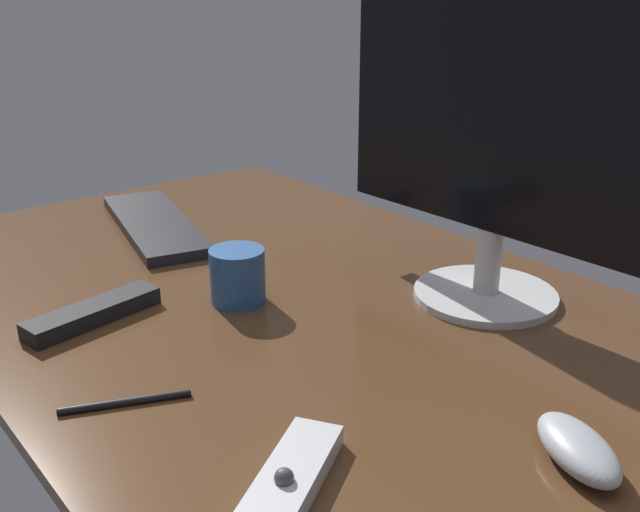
{
  "coord_description": "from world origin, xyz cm",
  "views": [
    {
      "loc": [
        78.54,
        -57.86,
        46.95
      ],
      "look_at": [
        0.66,
        5.55,
        8.0
      ],
      "focal_mm": 41.01,
      "sensor_mm": 36.0,
      "label": 1
    }
  ],
  "objects_px": {
    "tv_remote": "(93,313)",
    "coffee_mug": "(238,276)",
    "computer_mouse": "(578,448)",
    "keyboard": "(156,224)",
    "pen": "(125,402)",
    "media_remote": "(292,476)",
    "monitor": "(500,126)"
  },
  "relations": [
    {
      "from": "computer_mouse",
      "to": "tv_remote",
      "type": "relative_size",
      "value": 0.61
    },
    {
      "from": "media_remote",
      "to": "tv_remote",
      "type": "distance_m",
      "value": 0.45
    },
    {
      "from": "coffee_mug",
      "to": "monitor",
      "type": "bearing_deg",
      "value": 52.43
    },
    {
      "from": "media_remote",
      "to": "keyboard",
      "type": "bearing_deg",
      "value": -140.25
    },
    {
      "from": "media_remote",
      "to": "coffee_mug",
      "type": "relative_size",
      "value": 1.99
    },
    {
      "from": "computer_mouse",
      "to": "media_remote",
      "type": "xyz_separation_m",
      "value": [
        -0.15,
        -0.24,
        -0.01
      ]
    },
    {
      "from": "tv_remote",
      "to": "coffee_mug",
      "type": "bearing_deg",
      "value": 149.49
    },
    {
      "from": "media_remote",
      "to": "coffee_mug",
      "type": "height_order",
      "value": "coffee_mug"
    },
    {
      "from": "tv_remote",
      "to": "coffee_mug",
      "type": "xyz_separation_m",
      "value": [
        0.07,
        0.19,
        0.03
      ]
    },
    {
      "from": "computer_mouse",
      "to": "media_remote",
      "type": "distance_m",
      "value": 0.28
    },
    {
      "from": "computer_mouse",
      "to": "coffee_mug",
      "type": "height_order",
      "value": "coffee_mug"
    },
    {
      "from": "keyboard",
      "to": "coffee_mug",
      "type": "height_order",
      "value": "coffee_mug"
    },
    {
      "from": "media_remote",
      "to": "pen",
      "type": "xyz_separation_m",
      "value": [
        -0.23,
        -0.06,
        -0.01
      ]
    },
    {
      "from": "computer_mouse",
      "to": "tv_remote",
      "type": "bearing_deg",
      "value": -132.03
    },
    {
      "from": "monitor",
      "to": "tv_remote",
      "type": "relative_size",
      "value": 2.71
    },
    {
      "from": "monitor",
      "to": "tv_remote",
      "type": "distance_m",
      "value": 0.61
    },
    {
      "from": "coffee_mug",
      "to": "pen",
      "type": "height_order",
      "value": "coffee_mug"
    },
    {
      "from": "monitor",
      "to": "computer_mouse",
      "type": "relative_size",
      "value": 4.45
    },
    {
      "from": "pen",
      "to": "computer_mouse",
      "type": "bearing_deg",
      "value": -28.54
    },
    {
      "from": "keyboard",
      "to": "computer_mouse",
      "type": "bearing_deg",
      "value": 12.91
    },
    {
      "from": "monitor",
      "to": "computer_mouse",
      "type": "distance_m",
      "value": 0.46
    },
    {
      "from": "tv_remote",
      "to": "pen",
      "type": "bearing_deg",
      "value": 65.16
    },
    {
      "from": "computer_mouse",
      "to": "keyboard",
      "type": "bearing_deg",
      "value": -154.36
    },
    {
      "from": "media_remote",
      "to": "pen",
      "type": "height_order",
      "value": "media_remote"
    },
    {
      "from": "monitor",
      "to": "coffee_mug",
      "type": "height_order",
      "value": "monitor"
    },
    {
      "from": "monitor",
      "to": "tv_remote",
      "type": "bearing_deg",
      "value": -122.8
    },
    {
      "from": "computer_mouse",
      "to": "pen",
      "type": "relative_size",
      "value": 0.82
    },
    {
      "from": "media_remote",
      "to": "pen",
      "type": "bearing_deg",
      "value": -106.88
    },
    {
      "from": "coffee_mug",
      "to": "keyboard",
      "type": "bearing_deg",
      "value": 171.17
    },
    {
      "from": "coffee_mug",
      "to": "pen",
      "type": "xyz_separation_m",
      "value": [
        0.15,
        -0.25,
        -0.04
      ]
    },
    {
      "from": "computer_mouse",
      "to": "coffee_mug",
      "type": "xyz_separation_m",
      "value": [
        -0.53,
        -0.05,
        0.02
      ]
    },
    {
      "from": "keyboard",
      "to": "tv_remote",
      "type": "xyz_separation_m",
      "value": [
        0.3,
        -0.25,
        0.0
      ]
    }
  ]
}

